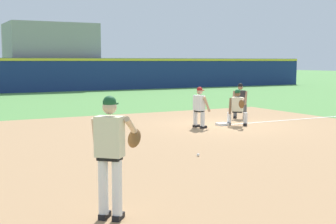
% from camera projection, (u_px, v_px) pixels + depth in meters
% --- Properties ---
extents(ground_plane, '(160.00, 160.00, 0.00)m').
position_uv_depth(ground_plane, '(222.00, 125.00, 17.25)').
color(ground_plane, '#518942').
extents(infield_dirt_patch, '(18.00, 18.00, 0.01)m').
position_uv_depth(infield_dirt_patch, '(190.00, 152.00, 12.11)').
color(infield_dirt_patch, '#A87F56').
rests_on(infield_dirt_patch, ground).
extents(first_base_bag, '(0.38, 0.38, 0.09)m').
position_uv_depth(first_base_bag, '(222.00, 124.00, 17.24)').
color(first_base_bag, white).
rests_on(first_base_bag, ground).
extents(baseball, '(0.07, 0.07, 0.07)m').
position_uv_depth(baseball, '(198.00, 155.00, 11.63)').
color(baseball, white).
rests_on(baseball, ground).
extents(pitcher, '(0.85, 0.55, 1.86)m').
position_uv_depth(pitcher, '(112.00, 150.00, 6.90)').
color(pitcher, black).
rests_on(pitcher, ground).
extents(first_baseman, '(0.74, 1.08, 1.34)m').
position_uv_depth(first_baseman, '(238.00, 106.00, 17.12)').
color(first_baseman, black).
rests_on(first_baseman, ground).
extents(baserunner, '(0.49, 0.63, 1.46)m').
position_uv_depth(baserunner, '(199.00, 106.00, 16.53)').
color(baserunner, black).
rests_on(baserunner, ground).
extents(umpire, '(0.67, 0.67, 1.46)m').
position_uv_depth(umpire, '(240.00, 99.00, 19.29)').
color(umpire, black).
rests_on(umpire, ground).
extents(outfield_wall, '(48.00, 0.54, 2.60)m').
position_uv_depth(outfield_wall, '(62.00, 74.00, 36.43)').
color(outfield_wall, navy).
rests_on(outfield_wall, ground).
extents(stadium_seating_block, '(7.06, 5.05, 5.45)m').
position_uv_depth(stadium_seating_block, '(51.00, 56.00, 39.20)').
color(stadium_seating_block, gray).
rests_on(stadium_seating_block, ground).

